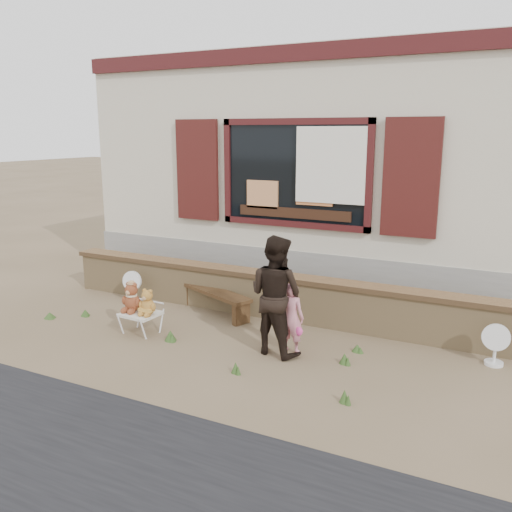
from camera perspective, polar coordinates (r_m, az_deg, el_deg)
The scene contains 12 objects.
ground at distance 7.35m, azimuth -2.12°, elevation -8.57°, with size 80.00×80.00×0.00m, color brown.
shopfront at distance 11.01m, azimuth 9.23°, elevation 9.16°, with size 8.04×5.13×4.00m.
brick_wall at distance 8.08m, azimuth 1.27°, elevation -3.99°, with size 7.10×0.36×0.67m.
bench at distance 8.22m, azimuth -4.29°, elevation -4.28°, with size 1.42×0.83×0.36m.
folding_chair at distance 7.57m, azimuth -12.04°, elevation -6.05°, with size 0.50×0.45×0.29m.
teddy_bear_left at distance 7.59m, azimuth -12.91°, elevation -4.17°, with size 0.31×0.27×0.42m, color brown, non-canonical shape.
teddy_bear_right at distance 7.42m, azimuth -11.31°, elevation -4.72°, with size 0.27×0.23×0.36m, color olive, non-canonical shape.
child at distance 6.76m, azimuth 3.74°, elevation -6.46°, with size 0.33×0.22×0.90m, color pink.
adult at distance 6.64m, azimuth 2.08°, elevation -4.13°, with size 0.72×0.56×1.49m, color black.
fan_left at distance 8.96m, azimuth -12.79°, elevation -3.14°, with size 0.33×0.22×0.52m.
fan_right at distance 7.03m, azimuth 23.91°, elevation -8.49°, with size 0.32×0.22×0.52m.
grass_tufts at distance 7.14m, azimuth -6.21°, elevation -8.79°, with size 4.83×1.46×0.14m.
Camera 1 is at (3.30, -5.99, 2.70)m, focal length 38.00 mm.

